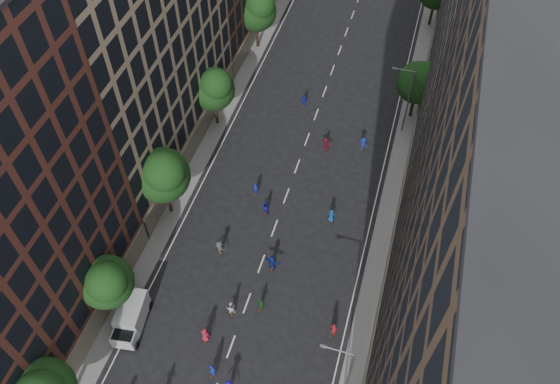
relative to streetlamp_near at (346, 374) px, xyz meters
The scene contains 27 objects.
ground 30.30m from the streetlamp_near, 110.32° to the left, with size 240.00×240.00×0.00m, color black.
sidewalk_left 42.27m from the streetlamp_near, 122.21° to the left, with size 4.00×105.00×0.15m, color slate.
sidewalk_right 35.90m from the streetlamp_near, 87.37° to the left, with size 4.00×105.00×0.15m, color slate.
bldg_left_b 39.13m from the streetlamp_near, 141.93° to the left, with size 14.00×26.00×34.00m, color #997F64.
bldg_right_a 15.75m from the streetlamp_near, 19.17° to the left, with size 14.00×30.00×36.00m, color #412F23.
bldg_right_b 35.03m from the streetlamp_near, 74.90° to the left, with size 14.00×28.00×33.00m, color #645D52.
tree_left_1 21.47m from the streetlamp_near, behind, with size 4.80×4.80×8.21m.
tree_left_2 25.48m from the streetlamp_near, 147.07° to the left, with size 5.60×5.60×9.45m.
tree_left_3 35.12m from the streetlamp_near, 127.52° to the left, with size 5.00×5.00×8.58m.
tree_left_4 48.78m from the streetlamp_near, 115.99° to the left, with size 5.40×5.40×9.08m.
tree_right_a 35.87m from the streetlamp_near, 88.38° to the left, with size 5.00×5.00×8.39m.
streetlamp_near is the anchor object (origin of this frame).
streetlamp_far 33.00m from the streetlamp_near, 90.00° to the left, with size 2.64×0.22×9.06m.
cargo_van 20.07m from the streetlamp_near, behind, with size 2.93×5.17×2.62m.
skater_1 11.83m from the streetlamp_near, behind, with size 0.70×0.46×1.92m, color #122696.
skater_6 13.52m from the streetlamp_near, behind, with size 0.91×0.59×1.86m, color #AD1C30.
skater_7 7.01m from the streetlamp_near, 109.67° to the left, with size 0.68×0.45×1.87m, color maroon.
skater_8 13.10m from the streetlamp_near, 157.71° to the left, with size 0.84×0.65×1.73m, color silver.
skater_9 18.61m from the streetlamp_near, 144.30° to the left, with size 1.15×0.66×1.79m, color #3F4044.
skater_10 11.52m from the streetlamp_near, 146.84° to the left, with size 0.90×0.37×1.53m, color #1E6623.
skater_11 14.50m from the streetlamp_near, 131.59° to the left, with size 1.73×0.55×1.86m, color navy.
skater_12 18.78m from the streetlamp_near, 105.67° to the left, with size 0.83×0.54×1.70m, color #11458E.
skater_13 23.68m from the streetlamp_near, 125.93° to the left, with size 0.58×0.38×1.59m, color #1520AC.
skater_14 21.00m from the streetlamp_near, 125.30° to the left, with size 0.80×0.62×1.65m, color #191296.
skater_15 29.31m from the streetlamp_near, 97.42° to the left, with size 1.15×0.66×1.78m, color navy.
skater_16 36.52m from the streetlamp_near, 109.79° to the left, with size 0.97×0.40×1.66m, color #172DBB.
skater_17 28.99m from the streetlamp_near, 105.86° to the left, with size 1.54×0.49×1.66m, color maroon.
Camera 1 is at (9.82, -4.26, 46.74)m, focal length 35.00 mm.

